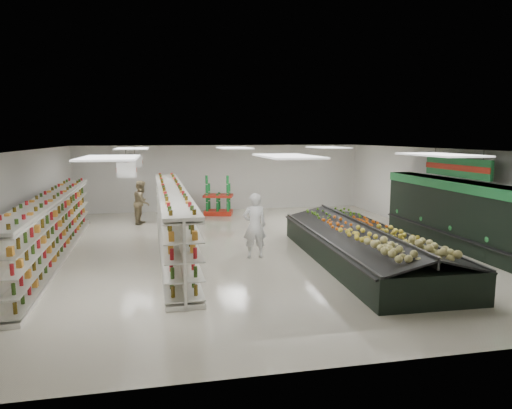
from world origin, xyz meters
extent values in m
plane|color=beige|center=(0.00, 0.00, 0.00)|extent=(16.00, 16.00, 0.00)
cube|color=white|center=(0.00, 0.00, 3.20)|extent=(14.00, 16.00, 0.02)
cube|color=silver|center=(0.00, 8.00, 1.60)|extent=(14.00, 0.02, 3.20)
cube|color=silver|center=(0.00, -8.00, 1.60)|extent=(14.00, 0.02, 3.20)
cube|color=silver|center=(-7.00, 0.00, 1.60)|extent=(0.02, 16.00, 3.20)
cube|color=silver|center=(7.00, 0.00, 1.60)|extent=(0.02, 16.00, 3.20)
cube|color=black|center=(6.55, -1.50, 1.10)|extent=(0.80, 8.00, 2.20)
cube|color=#207838|center=(6.53, -1.50, 2.05)|extent=(0.85, 8.00, 0.30)
cube|color=black|center=(6.30, -1.50, 0.55)|extent=(0.55, 7.80, 0.15)
cube|color=silver|center=(6.40, -1.50, 1.35)|extent=(0.45, 7.70, 0.03)
cube|color=silver|center=(6.40, -1.50, 1.65)|extent=(0.45, 7.70, 0.03)
cube|color=white|center=(-3.80, -2.00, 2.75)|extent=(0.50, 0.06, 0.40)
cube|color=red|center=(-3.80, -2.00, 2.75)|extent=(0.52, 0.02, 0.12)
cylinder|color=black|center=(-3.80, -2.00, 3.05)|extent=(0.01, 0.01, 0.50)
cube|color=white|center=(-3.80, 2.00, 2.75)|extent=(0.50, 0.06, 0.40)
cube|color=red|center=(-3.80, 2.00, 2.75)|extent=(0.52, 0.02, 0.12)
cylinder|color=black|center=(-3.80, 2.00, 3.05)|extent=(0.01, 0.01, 0.50)
cube|color=#207838|center=(6.25, -1.50, 2.65)|extent=(0.10, 3.20, 0.60)
cube|color=red|center=(6.19, -1.50, 2.65)|extent=(0.03, 3.20, 0.18)
cylinder|color=black|center=(6.25, -2.70, 3.05)|extent=(0.01, 0.01, 0.50)
cylinder|color=black|center=(6.25, -0.30, 3.05)|extent=(0.01, 0.01, 0.50)
cube|color=white|center=(-6.17, -0.05, 0.05)|extent=(1.11, 10.75, 0.11)
cube|color=white|center=(-6.17, -0.05, 0.89)|extent=(0.36, 10.73, 1.79)
cube|color=white|center=(-6.17, -0.05, 1.83)|extent=(1.11, 10.75, 0.07)
cube|color=silver|center=(-6.37, -0.05, 0.16)|extent=(0.70, 10.65, 0.03)
cube|color=silver|center=(-6.37, -0.05, 0.55)|extent=(0.70, 10.65, 0.03)
cube|color=silver|center=(-6.37, -0.05, 0.94)|extent=(0.70, 10.65, 0.03)
cube|color=silver|center=(-6.37, -0.05, 1.34)|extent=(0.70, 10.65, 0.03)
cube|color=silver|center=(-6.37, -0.05, 1.73)|extent=(0.70, 10.65, 0.03)
cube|color=silver|center=(-5.96, -0.04, 0.16)|extent=(0.70, 10.65, 0.03)
cube|color=silver|center=(-5.96, -0.04, 0.55)|extent=(0.70, 10.65, 0.03)
cube|color=silver|center=(-5.96, -0.04, 0.94)|extent=(0.70, 10.65, 0.03)
cube|color=silver|center=(-5.96, -0.04, 1.34)|extent=(0.70, 10.65, 0.03)
cube|color=silver|center=(-5.96, -0.04, 1.73)|extent=(0.70, 10.65, 0.03)
cube|color=white|center=(-2.62, 0.57, 0.06)|extent=(1.12, 11.42, 0.11)
cube|color=white|center=(-2.62, 0.57, 0.95)|extent=(0.32, 11.40, 1.90)
cube|color=white|center=(-2.62, 0.57, 1.94)|extent=(1.12, 11.42, 0.08)
cube|color=silver|center=(-2.83, 0.56, 0.17)|extent=(0.68, 11.32, 0.03)
cube|color=silver|center=(-2.83, 0.56, 0.59)|extent=(0.68, 11.32, 0.03)
cube|color=silver|center=(-2.83, 0.56, 1.00)|extent=(0.68, 11.32, 0.03)
cube|color=silver|center=(-2.83, 0.56, 1.42)|extent=(0.68, 11.32, 0.03)
cube|color=silver|center=(-2.83, 0.56, 1.83)|extent=(0.68, 11.32, 0.03)
cube|color=silver|center=(-2.40, 0.57, 0.17)|extent=(0.68, 11.32, 0.03)
cube|color=silver|center=(-2.40, 0.57, 0.59)|extent=(0.68, 11.32, 0.03)
cube|color=silver|center=(-2.40, 0.57, 1.00)|extent=(0.68, 11.32, 0.03)
cube|color=silver|center=(-2.40, 0.57, 1.42)|extent=(0.68, 11.32, 0.03)
cube|color=silver|center=(-2.40, 0.57, 1.83)|extent=(0.68, 11.32, 0.03)
cube|color=black|center=(2.75, -2.40, 0.38)|extent=(2.83, 7.75, 0.77)
cube|color=#262626|center=(1.48, -2.36, 0.79)|extent=(0.26, 7.68, 0.07)
cube|color=#262626|center=(4.03, -2.43, 0.79)|extent=(0.26, 7.68, 0.07)
cube|color=black|center=(2.07, -2.38, 0.90)|extent=(1.61, 7.61, 0.39)
cube|color=black|center=(3.44, -2.41, 0.90)|extent=(1.61, 7.61, 0.39)
cube|color=#262626|center=(2.75, -2.40, 1.01)|extent=(0.25, 7.57, 0.27)
cube|color=red|center=(-0.37, 6.55, 0.11)|extent=(1.44, 1.14, 0.21)
cube|color=red|center=(-0.37, 6.55, 0.90)|extent=(1.51, 1.20, 0.11)
imported|color=white|center=(-0.23, -1.24, 0.98)|extent=(0.73, 0.50, 1.96)
imported|color=#94845B|center=(-3.75, 5.00, 0.91)|extent=(0.72, 0.98, 1.82)
camera|label=1|loc=(-2.89, -14.34, 3.62)|focal=32.00mm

